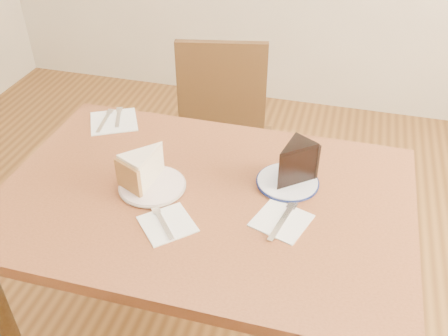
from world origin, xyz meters
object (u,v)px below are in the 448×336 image
table (205,219)px  carrot_cake (147,167)px  plate_navy (287,182)px  chocolate_cake (292,166)px  plate_cream (152,186)px  chair_far (220,145)px

table → carrot_cake: carrot_cake is taller
table → plate_navy: 0.27m
chocolate_cake → plate_navy: bearing=29.6°
plate_navy → carrot_cake: 0.42m
carrot_cake → plate_navy: bearing=39.7°
carrot_cake → chocolate_cake: chocolate_cake is taller
chocolate_cake → plate_cream: bearing=48.6°
plate_cream → carrot_cake: (-0.02, 0.02, 0.05)m
plate_cream → chocolate_cake: size_ratio=1.56×
chair_far → plate_cream: bearing=75.3°
chair_far → carrot_cake: (-0.05, -0.61, 0.30)m
chair_far → plate_navy: size_ratio=5.00×
chair_far → chocolate_cake: bearing=113.7°
table → carrot_cake: bearing=176.0°
plate_navy → carrot_cake: size_ratio=1.34×
chair_far → chocolate_cake: 0.70m
table → plate_navy: size_ratio=6.66×
carrot_cake → chocolate_cake: bearing=39.4°
table → chocolate_cake: bearing=25.9°
chair_far → carrot_cake: bearing=73.2°
chair_far → plate_cream: chair_far is taller
plate_cream → chocolate_cake: 0.42m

